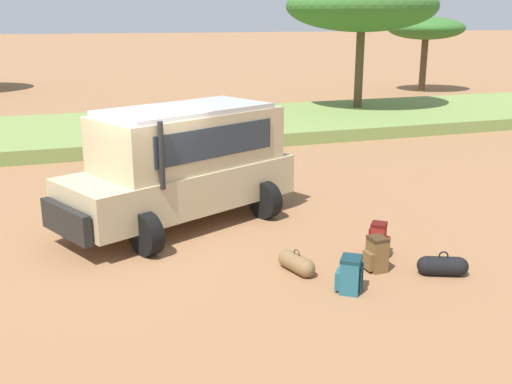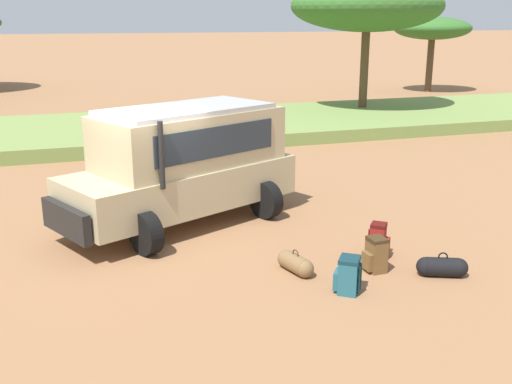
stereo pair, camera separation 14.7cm
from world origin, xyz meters
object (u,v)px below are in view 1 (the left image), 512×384
object	(u,v)px
duffel_bag_low_black_case	(443,266)
acacia_tree_far_right	(426,29)
safari_vehicle	(184,163)
backpack_near_rear_wheel	(350,275)
duffel_bag_soft_canvas	(296,263)
backpack_cluster_center	(376,254)
backpack_beside_front_wheel	(379,240)
acacia_tree_right_mid	(362,6)

from	to	relation	value
duffel_bag_low_black_case	acacia_tree_far_right	bearing A→B (deg)	56.96
safari_vehicle	acacia_tree_far_right	xyz separation A→B (m)	(18.17, 18.46, 2.25)
backpack_near_rear_wheel	duffel_bag_soft_canvas	distance (m)	1.11
backpack_cluster_center	duffel_bag_soft_canvas	size ratio (longest dim) A/B	0.74
backpack_beside_front_wheel	acacia_tree_right_mid	bearing A→B (deg)	63.27
backpack_near_rear_wheel	duffel_bag_low_black_case	distance (m)	1.78
duffel_bag_soft_canvas	acacia_tree_right_mid	xyz separation A→B (m)	(8.86, 14.44, 4.46)
duffel_bag_low_black_case	backpack_beside_front_wheel	bearing A→B (deg)	119.20
backpack_cluster_center	acacia_tree_far_right	world-z (taller)	acacia_tree_far_right
acacia_tree_right_mid	acacia_tree_far_right	bearing A→B (deg)	41.67
backpack_cluster_center	duffel_bag_soft_canvas	bearing A→B (deg)	163.46
acacia_tree_right_mid	backpack_near_rear_wheel	bearing A→B (deg)	-118.48
safari_vehicle	duffel_bag_low_black_case	world-z (taller)	safari_vehicle
backpack_beside_front_wheel	duffel_bag_low_black_case	bearing A→B (deg)	-60.80
safari_vehicle	backpack_beside_front_wheel	xyz separation A→B (m)	(2.90, -3.00, -0.99)
backpack_near_rear_wheel	duffel_bag_low_black_case	size ratio (longest dim) A/B	0.72
safari_vehicle	backpack_near_rear_wheel	distance (m)	4.60
acacia_tree_right_mid	acacia_tree_far_right	xyz separation A→B (m)	(8.07, 7.19, -1.07)
backpack_near_rear_wheel	duffel_bag_low_black_case	xyz separation A→B (m)	(1.78, 0.06, -0.12)
backpack_cluster_center	acacia_tree_right_mid	size ratio (longest dim) A/B	0.09
duffel_bag_soft_canvas	acacia_tree_far_right	size ratio (longest dim) A/B	0.18
duffel_bag_low_black_case	backpack_cluster_center	bearing A→B (deg)	151.28
acacia_tree_right_mid	backpack_beside_front_wheel	bearing A→B (deg)	-116.73
backpack_cluster_center	backpack_near_rear_wheel	size ratio (longest dim) A/B	1.04
safari_vehicle	backpack_beside_front_wheel	size ratio (longest dim) A/B	8.42
duffel_bag_soft_canvas	acacia_tree_far_right	distance (m)	27.68
backpack_cluster_center	duffel_bag_low_black_case	bearing A→B (deg)	-28.72
backpack_cluster_center	backpack_near_rear_wheel	bearing A→B (deg)	-143.99
safari_vehicle	acacia_tree_far_right	bearing A→B (deg)	45.46
backpack_beside_front_wheel	duffel_bag_low_black_case	world-z (taller)	backpack_beside_front_wheel
backpack_near_rear_wheel	acacia_tree_far_right	bearing A→B (deg)	53.98
backpack_cluster_center	backpack_beside_front_wheel	bearing A→B (deg)	56.61
backpack_cluster_center	duffel_bag_low_black_case	size ratio (longest dim) A/B	0.75
backpack_beside_front_wheel	backpack_cluster_center	bearing A→B (deg)	-123.39
backpack_near_rear_wheel	duffel_bag_low_black_case	bearing A→B (deg)	1.97
backpack_near_rear_wheel	acacia_tree_right_mid	bearing A→B (deg)	61.52
safari_vehicle	backpack_near_rear_wheel	bearing A→B (deg)	-67.36
backpack_beside_front_wheel	duffel_bag_soft_canvas	size ratio (longest dim) A/B	0.78
backpack_cluster_center	acacia_tree_right_mid	distance (m)	17.19
backpack_near_rear_wheel	backpack_beside_front_wheel	bearing A→B (deg)	44.15
safari_vehicle	backpack_near_rear_wheel	xyz separation A→B (m)	(1.73, -4.15, -1.01)
acacia_tree_far_right	backpack_beside_front_wheel	bearing A→B (deg)	-125.42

